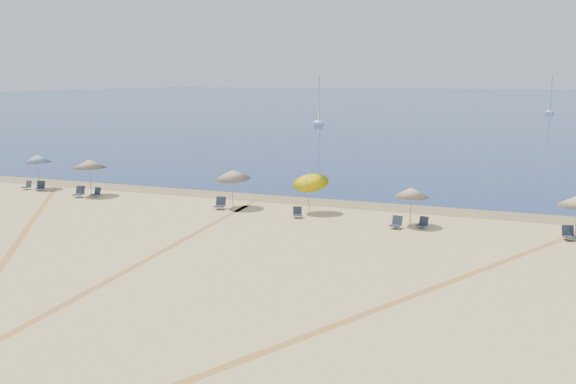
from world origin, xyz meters
name	(u,v)px	position (x,y,z in m)	size (l,w,h in m)	color
ground	(58,350)	(0.00, 0.00, 0.00)	(160.00, 160.00, 0.00)	tan
ocean	(480,99)	(0.00, 225.00, 0.01)	(500.00, 500.00, 0.00)	#0C2151
wet_sand	(309,201)	(0.00, 24.00, 0.00)	(500.00, 500.00, 0.00)	olive
umbrella_0	(37,159)	(-19.99, 21.38, 2.23)	(1.93, 1.93, 2.57)	gray
umbrella_1	(89,164)	(-14.74, 20.52, 2.22)	(2.29, 2.30, 2.57)	gray
umbrella_2	(233,174)	(-3.78, 20.27, 2.12)	(2.22, 2.26, 2.49)	gray
umbrella_3	(310,179)	(1.23, 20.50, 2.09)	(2.16, 2.21, 2.76)	gray
umbrella_4	(411,192)	(7.42, 19.37, 1.89)	(1.96, 1.97, 2.23)	gray
chair_0	(27,186)	(-20.62, 20.87, 0.28)	(0.61, 0.69, 0.64)	#1A212D
chair_1	(40,186)	(-19.46, 20.90, 0.30)	(0.78, 0.83, 0.68)	#1A212D
chair_2	(79,192)	(-15.15, 19.82, 0.33)	(0.73, 0.82, 0.74)	#1A212D
chair_3	(96,193)	(-14.11, 20.27, 0.28)	(0.62, 0.69, 0.64)	#1A212D
chair_4	(220,204)	(-4.39, 19.71, 0.33)	(0.73, 0.82, 0.74)	#1A212D
chair_5	(297,213)	(0.92, 19.11, 0.28)	(0.71, 0.76, 0.63)	#1A212D
chair_6	(396,223)	(6.81, 18.54, 0.30)	(0.65, 0.73, 0.67)	#1A212D
chair_7	(423,223)	(8.14, 19.13, 0.27)	(0.65, 0.71, 0.61)	#1A212D
chair_8	(569,234)	(15.39, 19.15, 0.31)	(0.76, 0.83, 0.71)	#1A212D
sailboat_1	(319,110)	(-18.87, 86.44, 2.53)	(2.89, 5.80, 8.37)	white
sailboat_2	(550,102)	(19.70, 134.57, 2.51)	(2.03, 5.69, 8.30)	white
tire_tracks	(178,258)	(-1.46, 9.50, 0.00)	(59.01, 41.17, 0.00)	tan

